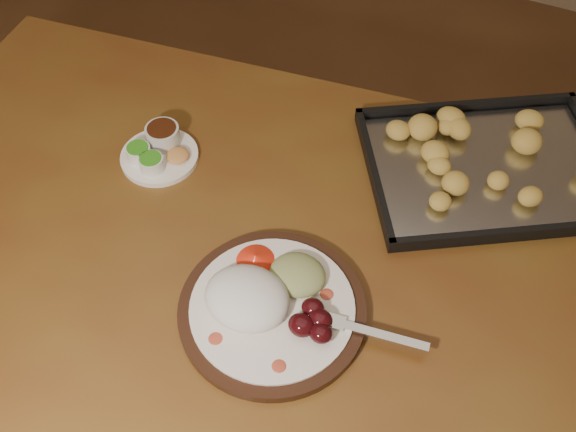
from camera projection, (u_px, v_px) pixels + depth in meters
The scene contains 5 objects.
ground at pixel (238, 342), 1.80m from camera, with size 4.00×4.00×0.00m, color brown.
dining_table at pixel (268, 282), 1.15m from camera, with size 1.59×1.07×0.75m.
dinner_plate at pixel (269, 303), 0.99m from camera, with size 0.39×0.29×0.07m.
condiment_saucer at pixel (158, 150), 1.19m from camera, with size 0.15×0.15×0.05m.
baking_tray at pixel (489, 165), 1.17m from camera, with size 0.55×0.51×0.05m.
Camera 1 is at (0.48, -0.69, 1.64)m, focal length 40.00 mm.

